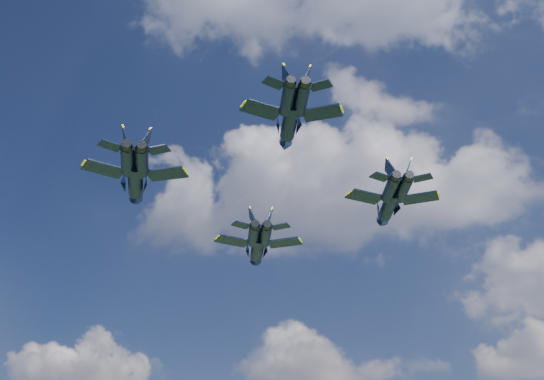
{
  "coord_description": "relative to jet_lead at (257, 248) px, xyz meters",
  "views": [
    {
      "loc": [
        14.11,
        -78.54,
        20.41
      ],
      "look_at": [
        -6.57,
        -0.71,
        63.66
      ],
      "focal_mm": 45.0,
      "sensor_mm": 36.0,
      "label": 1
    }
  ],
  "objects": [
    {
      "name": "jet_left",
      "position": [
        -10.64,
        -23.2,
        1.46
      ],
      "size": [
        13.21,
        18.18,
        4.33
      ],
      "rotation": [
        0.0,
        0.0,
        0.42
      ],
      "color": "black"
    },
    {
      "name": "jet_slot",
      "position": [
        13.26,
        -32.91,
        0.58
      ],
      "size": [
        11.11,
        15.31,
        3.62
      ],
      "rotation": [
        0.0,
        0.0,
        0.35
      ],
      "color": "black"
    },
    {
      "name": "jet_lead",
      "position": [
        0.0,
        0.0,
        0.0
      ],
      "size": [
        13.15,
        18.06,
        4.26
      ],
      "rotation": [
        0.0,
        0.0,
        0.34
      ],
      "color": "black"
    },
    {
      "name": "jet_right",
      "position": [
        22.02,
        -9.15,
        0.35
      ],
      "size": [
        12.68,
        17.27,
        4.07
      ],
      "rotation": [
        0.0,
        0.0,
        0.31
      ],
      "color": "black"
    }
  ]
}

